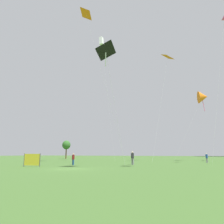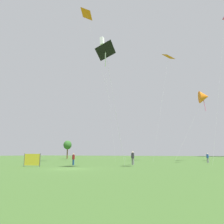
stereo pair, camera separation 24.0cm
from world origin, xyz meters
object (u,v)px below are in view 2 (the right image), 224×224
(kite_flying_5, at_px, (105,51))
(event_banner, at_px, (32,160))
(kite_flying_1, at_px, (169,57))
(kite_flying_3, at_px, (204,97))
(person_standing_2, at_px, (73,158))
(kite_flying_0, at_px, (87,15))
(person_standing_0, at_px, (133,157))
(kite_flying_4, at_px, (102,41))
(person_standing_1, at_px, (208,157))
(park_tree_0, at_px, (68,145))

(kite_flying_5, distance_m, event_banner, 15.43)
(kite_flying_1, distance_m, kite_flying_3, 12.09)
(kite_flying_1, relative_size, event_banner, 11.12)
(person_standing_2, relative_size, kite_flying_0, 0.05)
(kite_flying_0, xyz_separation_m, kite_flying_1, (13.63, 13.68, -6.59))
(person_standing_0, height_order, kite_flying_3, kite_flying_3)
(person_standing_2, distance_m, kite_flying_3, 32.58)
(person_standing_0, xyz_separation_m, kite_flying_0, (-12.07, 6.12, 28.99))
(kite_flying_4, bearing_deg, kite_flying_1, 24.64)
(person_standing_1, bearing_deg, person_standing_0, 46.38)
(person_standing_1, bearing_deg, event_banner, 42.15)
(person_standing_1, relative_size, kite_flying_4, 0.06)
(kite_flying_4, bearing_deg, person_standing_0, -47.16)
(park_tree_0, distance_m, event_banner, 41.41)
(park_tree_0, bearing_deg, kite_flying_0, -46.22)
(park_tree_0, relative_size, event_banner, 2.47)
(kite_flying_1, relative_size, kite_flying_5, 1.74)
(person_standing_1, distance_m, kite_flying_3, 15.55)
(person_standing_2, distance_m, event_banner, 5.63)
(kite_flying_3, distance_m, kite_flying_5, 30.59)
(kite_flying_0, distance_m, kite_flying_5, 24.72)
(kite_flying_4, bearing_deg, person_standing_2, -72.53)
(person_standing_1, bearing_deg, person_standing_2, 38.24)
(person_standing_2, bearing_deg, kite_flying_1, 87.90)
(kite_flying_1, bearing_deg, kite_flying_0, -134.89)
(kite_flying_5, bearing_deg, event_banner, -169.14)
(person_standing_2, relative_size, kite_flying_1, 0.06)
(kite_flying_1, distance_m, park_tree_0, 38.18)
(person_standing_0, height_order, kite_flying_1, kite_flying_1)
(person_standing_1, distance_m, person_standing_2, 22.96)
(person_standing_2, relative_size, kite_flying_4, 0.05)
(kite_flying_0, relative_size, park_tree_0, 5.72)
(park_tree_0, bearing_deg, kite_flying_4, -33.72)
(kite_flying_0, relative_size, event_banner, 14.16)
(kite_flying_4, height_order, park_tree_0, kite_flying_4)
(kite_flying_0, height_order, kite_flying_3, kite_flying_0)
(person_standing_1, height_order, kite_flying_3, kite_flying_3)
(kite_flying_4, height_order, event_banner, kite_flying_4)
(person_standing_0, xyz_separation_m, person_standing_1, (8.71, 12.63, -0.12))
(person_standing_2, distance_m, kite_flying_0, 31.37)
(person_standing_1, relative_size, person_standing_2, 1.04)
(park_tree_0, bearing_deg, person_standing_1, -18.25)
(kite_flying_1, xyz_separation_m, event_banner, (-10.60, -29.24, -22.65))
(person_standing_0, xyz_separation_m, event_banner, (-9.04, -9.44, -0.24))
(person_standing_1, relative_size, event_banner, 0.74)
(kite_flying_4, distance_m, park_tree_0, 32.25)
(person_standing_1, bearing_deg, kite_flying_1, -54.09)
(kite_flying_3, height_order, kite_flying_5, kite_flying_3)
(person_standing_2, height_order, kite_flying_1, kite_flying_1)
(person_standing_2, bearing_deg, kite_flying_4, 124.69)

